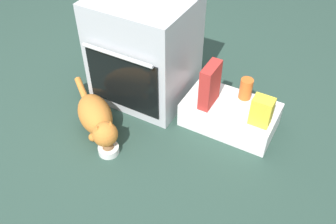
{
  "coord_description": "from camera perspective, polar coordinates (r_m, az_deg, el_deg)",
  "views": [
    {
      "loc": [
        1.15,
        -1.31,
        1.69
      ],
      "look_at": [
        0.39,
        0.07,
        0.25
      ],
      "focal_mm": 39.37,
      "sensor_mm": 36.0,
      "label": 1
    }
  ],
  "objects": [
    {
      "name": "snack_bag",
      "position": [
        2.19,
        14.29,
        0.13
      ],
      "size": [
        0.12,
        0.09,
        0.18
      ],
      "primitive_type": "cube",
      "color": "yellow",
      "rests_on": "pantry_cabinet"
    },
    {
      "name": "sauce_jar",
      "position": [
        2.36,
        11.96,
        3.54
      ],
      "size": [
        0.08,
        0.08,
        0.14
      ],
      "primitive_type": "cylinder",
      "color": "#D16023",
      "rests_on": "pantry_cabinet"
    },
    {
      "name": "ground",
      "position": [
        2.43,
        -8.77,
        -2.32
      ],
      "size": [
        8.0,
        8.0,
        0.0
      ],
      "primitive_type": "plane",
      "color": "#284238"
    },
    {
      "name": "oven",
      "position": [
        2.46,
        -3.69,
        9.55
      ],
      "size": [
        0.61,
        0.57,
        0.72
      ],
      "color": "#B7BABF",
      "rests_on": "ground"
    },
    {
      "name": "pantry_cabinet",
      "position": [
        2.39,
        9.54,
        -0.39
      ],
      "size": [
        0.58,
        0.34,
        0.17
      ],
      "primitive_type": "cube",
      "color": "white",
      "rests_on": "ground"
    },
    {
      "name": "food_bowl",
      "position": [
        2.26,
        -9.18,
        -5.68
      ],
      "size": [
        0.13,
        0.13,
        0.07
      ],
      "color": "white",
      "rests_on": "ground"
    },
    {
      "name": "cat",
      "position": [
        2.34,
        -10.98,
        -0.86
      ],
      "size": [
        0.61,
        0.47,
        0.22
      ],
      "rotation": [
        0.0,
        0.0,
        -0.62
      ],
      "color": "#C6752D",
      "rests_on": "ground"
    },
    {
      "name": "cereal_box",
      "position": [
        2.24,
        6.5,
        4.16
      ],
      "size": [
        0.07,
        0.18,
        0.28
      ],
      "primitive_type": "cube",
      "color": "#B72D28",
      "rests_on": "pantry_cabinet"
    }
  ]
}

